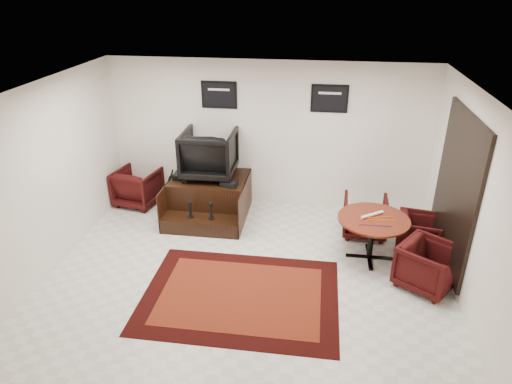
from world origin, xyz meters
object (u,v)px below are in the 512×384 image
Objects in this scene: table_chair_back at (365,214)px; table_chair_window at (419,232)px; meeting_table at (373,223)px; shine_podium at (209,198)px; armchair_side at (138,185)px; table_chair_corner at (428,264)px; shine_chair at (209,152)px.

table_chair_window is (0.84, -0.41, -0.04)m from table_chair_back.
meeting_table is 0.82m from table_chair_back.
shine_podium is 1.84× the size of armchair_side.
armchair_side is at bearing 103.62° from table_chair_corner.
table_chair_window is (3.68, -0.86, -0.88)m from shine_chair.
shine_chair reaches higher than table_chair_back.
armchair_side is 4.38m from table_chair_back.
armchair_side is at bearing 170.29° from shine_podium.
shine_podium is 1.93× the size of table_chair_corner.
armchair_side is 1.05× the size of table_chair_corner.
shine_chair is at bearing -6.99° from table_chair_back.
table_chair_back is 1.62m from table_chair_corner.
table_chair_corner is (3.63, -1.72, 0.04)m from shine_podium.
table_chair_window is (0.80, 0.37, -0.30)m from meeting_table.
armchair_side is 1.19× the size of table_chair_window.
table_chair_corner is at bearing -172.88° from table_chair_window.
meeting_table is at bearing 173.87° from armchair_side.
shine_chair reaches higher than meeting_table.
armchair_side is at bearing -5.34° from table_chair_back.
shine_chair is at bearing 156.92° from meeting_table.
shine_chair reaches higher than table_chair_window.
meeting_table is 0.93m from table_chair_window.
table_chair_back is at bearing -6.11° from shine_podium.
table_chair_corner is at bearing -40.65° from meeting_table.
table_chair_back is (2.84, -0.45, -0.84)m from shine_chair.
table_chair_back is (-0.04, 0.78, -0.26)m from meeting_table.
table_chair_back is at bearing 93.17° from meeting_table.
meeting_table is at bearing 95.20° from table_chair_back.
shine_chair is 3.19m from meeting_table.
shine_podium is 1.53m from armchair_side.
armchair_side is 0.72× the size of meeting_table.
table_chair_corner is (-0.05, -1.01, 0.04)m from table_chair_window.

